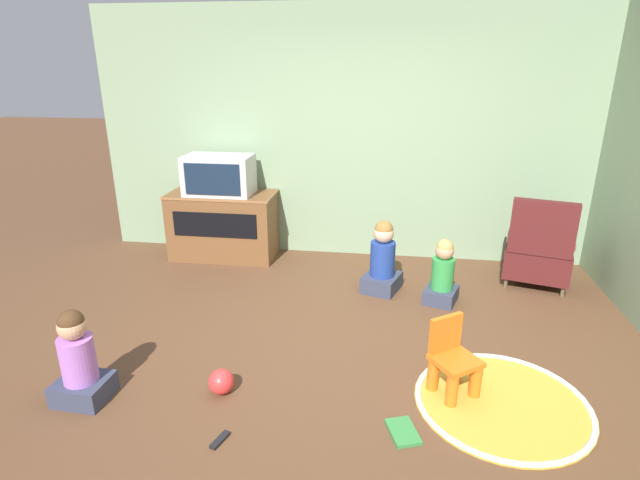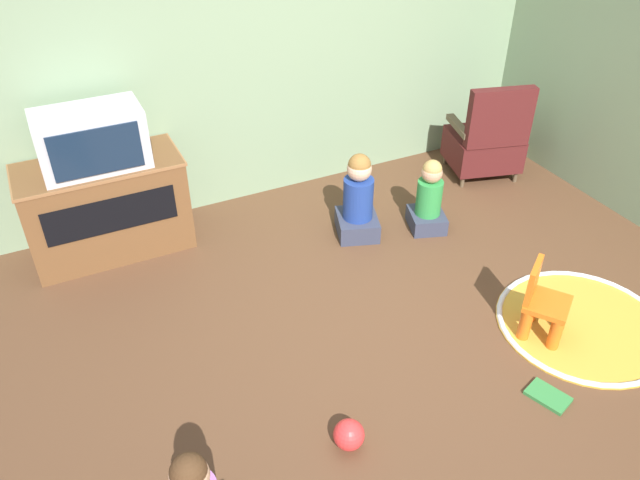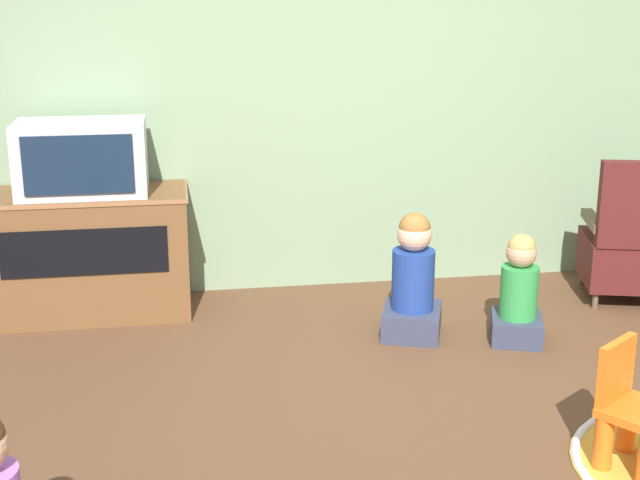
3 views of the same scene
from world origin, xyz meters
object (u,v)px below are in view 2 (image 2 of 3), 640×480
Objects in this scene: toy_ball at (349,435)px; book at (548,396)px; tv_cabinet at (107,206)px; television at (91,139)px; child_watching_right at (429,199)px; yellow_kid_chair at (543,307)px; black_armchair at (486,141)px; child_watching_left at (358,201)px.

book is at bearing -10.56° from toy_ball.
tv_cabinet is 1.62× the size of television.
toy_ball is (-1.59, -1.61, -0.18)m from child_watching_right.
book is (-0.32, -0.46, -0.20)m from yellow_kid_chair.
yellow_kid_chair is at bearing -43.44° from tv_cabinet.
child_watching_right is at bearing -19.31° from tv_cabinet.
television is 2.67m from toy_ball.
book is (2.00, -2.63, -0.95)m from television.
black_armchair is 2.71m from book.
child_watching_left is (-1.52, -0.33, -0.04)m from black_armchair.
black_armchair is at bearing -5.58° from tv_cabinet.
child_watching_right reaches higher than toy_ball.
book is (0.19, -2.01, -0.30)m from child_watching_left.
book is (-1.33, -2.34, -0.34)m from black_armchair.
yellow_kid_chair is (2.32, -2.20, -0.17)m from tv_cabinet.
toy_ball is at bearing 169.04° from child_watching_left.
tv_cabinet is at bearing 89.41° from child_watching_right.
toy_ball is (0.78, -2.40, -0.87)m from television.
yellow_kid_chair is 1.57m from toy_ball.
toy_ball is at bearing -72.21° from tv_cabinet.
yellow_kid_chair reaches higher than toy_ball.
television is 2.59m from child_watching_right.
child_watching_left reaches higher than book.
book is at bearing -53.09° from tv_cabinet.
toy_ball is (-1.03, -1.78, -0.22)m from child_watching_left.
television is 1.37× the size of yellow_kid_chair.
black_armchair reaches higher than tv_cabinet.
child_watching_left is (-0.51, 1.55, 0.09)m from yellow_kid_chair.
television reaches higher than tv_cabinet.
child_watching_right is (0.04, 1.37, 0.05)m from yellow_kid_chair.
toy_ball is at bearing 154.05° from child_watching_right.
child_watching_left is 1.16× the size of child_watching_right.
yellow_kid_chair is 0.60m from book.
toy_ball is (-1.54, -0.23, -0.13)m from yellow_kid_chair.
yellow_kid_chair is (2.32, -2.17, -0.74)m from television.
black_armchair is 1.55m from child_watching_left.
television reaches higher than toy_ball.
black_armchair reaches higher than toy_ball.
yellow_kid_chair is (-1.01, -1.88, -0.13)m from black_armchair.
child_watching_right reaches higher than yellow_kid_chair.
tv_cabinet is at bearing 89.23° from child_watching_left.
tv_cabinet is 1.92× the size of child_watching_right.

